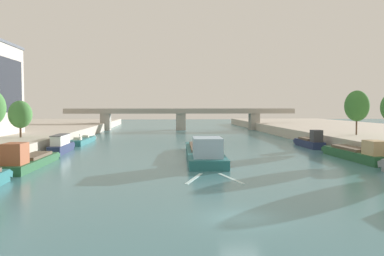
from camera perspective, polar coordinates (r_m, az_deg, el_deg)
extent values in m
plane|color=#42757F|center=(26.38, 6.85, -12.54)|extent=(400.00, 400.00, 0.00)
cube|color=#23666B|center=(56.04, 1.62, -3.66)|extent=(5.36, 23.98, 1.07)
cube|color=#23666B|center=(68.21, 1.02, -2.37)|extent=(4.29, 1.39, 0.90)
cube|color=#23666B|center=(55.97, 1.62, -3.09)|extent=(5.45, 23.98, 0.06)
cube|color=#9EBCD6|center=(47.81, 2.18, -2.72)|extent=(3.53, 4.89, 2.29)
cube|color=black|center=(50.15, 2.00, -2.06)|extent=(2.68, 0.13, 0.64)
cube|color=brown|center=(58.32, 1.48, -2.63)|extent=(3.95, 12.51, 0.36)
cylinder|color=#232328|center=(48.87, 2.89, -3.30)|extent=(0.07, 0.07, 1.10)
cube|color=silver|center=(40.27, 5.46, -7.07)|extent=(1.79, 5.91, 0.03)
cube|color=silver|center=(39.99, 0.30, -7.13)|extent=(2.21, 5.81, 0.03)
cube|color=#23666B|center=(42.90, -25.48, -5.85)|extent=(2.09, 1.31, 0.92)
cube|color=#235633|center=(51.11, -21.80, -4.61)|extent=(2.95, 13.83, 0.92)
cube|color=#235633|center=(57.95, -19.48, -3.60)|extent=(2.63, 1.24, 0.82)
cube|color=#235633|center=(51.04, -21.81, -4.07)|extent=(3.00, 13.83, 0.06)
cube|color=#9E5133|center=(46.53, -23.70, -3.34)|extent=(2.10, 2.79, 2.25)
cube|color=black|center=(47.79, -23.12, -2.76)|extent=(1.65, 0.05, 0.63)
cube|color=brown|center=(52.32, -21.32, -3.66)|extent=(2.25, 7.20, 0.36)
cylinder|color=#232328|center=(46.97, -22.98, -3.98)|extent=(0.07, 0.07, 1.10)
cube|color=#1E284C|center=(65.27, -17.96, -2.79)|extent=(2.00, 9.67, 1.23)
cube|color=#1E284C|center=(70.28, -16.99, -2.27)|extent=(1.79, 1.28, 0.98)
cube|color=#1E284C|center=(65.21, -17.97, -2.23)|extent=(2.04, 9.67, 0.06)
cube|color=white|center=(64.68, -18.08, -1.60)|extent=(1.62, 6.19, 1.44)
cube|color=#4C4C51|center=(64.63, -18.09, -0.93)|extent=(1.73, 6.38, 0.08)
cylinder|color=#232328|center=(62.30, -18.34, -1.94)|extent=(0.07, 0.07, 1.10)
cube|color=#23666B|center=(80.20, -15.20, -1.79)|extent=(2.78, 12.56, 0.94)
cube|color=#23666B|center=(86.59, -14.19, -1.37)|extent=(2.26, 1.28, 0.83)
cube|color=#23666B|center=(80.16, -15.20, -1.44)|extent=(2.83, 12.57, 0.06)
cube|color=beige|center=(82.81, -14.76, -1.13)|extent=(1.20, 0.94, 0.40)
cube|color=beige|center=(76.75, -15.81, -1.44)|extent=(1.32, 1.15, 0.48)
cylinder|color=#232328|center=(76.40, -15.60, -1.22)|extent=(0.07, 0.07, 1.10)
cube|color=#235633|center=(58.39, 22.06, -3.59)|extent=(3.05, 14.56, 1.13)
cube|color=#235633|center=(65.20, 19.03, -2.76)|extent=(2.66, 1.29, 0.93)
cube|color=#235633|center=(58.32, 22.07, -3.01)|extent=(3.11, 14.56, 0.06)
cube|color=tan|center=(53.91, 24.47, -2.57)|extent=(2.14, 2.94, 1.76)
cube|color=black|center=(55.16, 23.73, -2.15)|extent=(1.67, 0.06, 0.49)
cube|color=brown|center=(59.59, 21.44, -2.67)|extent=(2.31, 7.58, 0.36)
cylinder|color=#232328|center=(54.65, 24.54, -2.84)|extent=(0.07, 0.07, 1.10)
cube|color=#1E284C|center=(73.49, 16.21, -2.16)|extent=(2.22, 9.87, 1.14)
cube|color=#1E284C|center=(78.45, 14.93, -1.74)|extent=(2.03, 1.26, 0.94)
cube|color=#1E284C|center=(73.43, 16.22, -1.70)|extent=(2.26, 9.87, 0.06)
cube|color=#38383D|center=(70.22, 17.14, -1.08)|extent=(1.61, 1.99, 2.00)
cube|color=black|center=(71.13, 16.86, -0.78)|extent=(1.27, 0.04, 0.56)
cube|color=brown|center=(74.34, 15.97, -1.47)|extent=(1.70, 5.14, 0.36)
cylinder|color=#232328|center=(70.73, 17.26, -1.42)|extent=(0.07, 0.07, 1.10)
cylinder|color=brown|center=(70.32, -23.04, -0.22)|extent=(0.33, 0.33, 2.48)
ellipsoid|color=#427F3D|center=(70.24, -23.08, 1.78)|extent=(3.68, 3.68, 4.40)
cylinder|color=brown|center=(76.10, 22.19, 0.45)|extent=(0.28, 0.28, 3.58)
ellipsoid|color=#387533|center=(76.03, 22.24, 2.91)|extent=(4.19, 4.19, 5.37)
cube|color=#232833|center=(78.35, -24.13, 5.47)|extent=(0.04, 10.29, 9.40)
cube|color=#9E998E|center=(122.18, -1.59, 2.20)|extent=(68.99, 4.40, 0.60)
cube|color=#9E998E|center=(120.17, -1.56, 2.54)|extent=(68.99, 0.30, 0.90)
cube|color=#9E998E|center=(124.17, -1.63, 2.56)|extent=(68.99, 0.30, 0.90)
cube|color=#9E998E|center=(123.44, -12.08, 0.85)|extent=(2.80, 3.60, 4.98)
cube|color=#9E998E|center=(122.25, -1.59, 0.89)|extent=(2.80, 3.60, 4.98)
cube|color=#9E998E|center=(125.16, 8.76, 0.91)|extent=(2.80, 3.60, 4.98)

